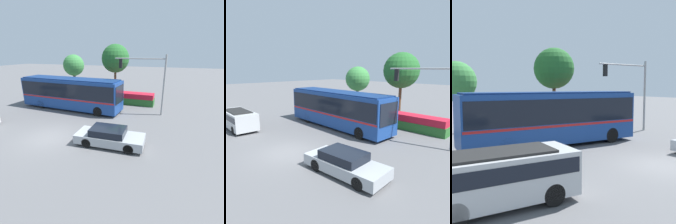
{
  "view_description": "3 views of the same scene",
  "coord_description": "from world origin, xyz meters",
  "views": [
    {
      "loc": [
        8.51,
        -9.56,
        6.1
      ],
      "look_at": [
        3.84,
        3.46,
        1.37
      ],
      "focal_mm": 28.11,
      "sensor_mm": 36.0,
      "label": 1
    },
    {
      "loc": [
        11.92,
        -7.06,
        5.52
      ],
      "look_at": [
        -0.32,
        5.02,
        2.0
      ],
      "focal_mm": 34.18,
      "sensor_mm": 36.0,
      "label": 2
    },
    {
      "loc": [
        -10.88,
        -8.52,
        3.79
      ],
      "look_at": [
        -1.65,
        6.36,
        2.16
      ],
      "focal_mm": 44.42,
      "sensor_mm": 36.0,
      "label": 3
    }
  ],
  "objects": [
    {
      "name": "ground_plane",
      "position": [
        0.0,
        0.0,
        0.0
      ],
      "size": [
        140.0,
        140.0,
        0.0
      ],
      "primitive_type": "plane",
      "color": "#5B5B5E"
    },
    {
      "name": "street_tree_centre",
      "position": [
        1.09,
        12.42,
        5.31
      ],
      "size": [
        3.51,
        3.51,
        7.09
      ],
      "color": "brown",
      "rests_on": "ground"
    },
    {
      "name": "traffic_light_pole",
      "position": [
        6.16,
        8.06,
        3.91
      ],
      "size": [
        5.07,
        0.24,
        5.91
      ],
      "rotation": [
        0.0,
        0.0,
        3.14
      ],
      "color": "gray",
      "rests_on": "ground"
    },
    {
      "name": "flowering_hedge",
      "position": [
        3.11,
        11.05,
        0.69
      ],
      "size": [
        6.61,
        1.54,
        1.4
      ],
      "color": "#286028",
      "rests_on": "ground"
    },
    {
      "name": "city_bus",
      "position": [
        -2.24,
        6.85,
        1.95
      ],
      "size": [
        11.65,
        3.11,
        3.44
      ],
      "rotation": [
        0.0,
        0.0,
        -0.04
      ],
      "color": "navy",
      "rests_on": "ground"
    },
    {
      "name": "street_tree_left",
      "position": [
        -6.53,
        14.8,
        4.15
      ],
      "size": [
        3.21,
        3.21,
        5.79
      ],
      "color": "brown",
      "rests_on": "ground"
    },
    {
      "name": "sedan_foreground",
      "position": [
        4.69,
        0.6,
        0.6
      ],
      "size": [
        4.78,
        2.1,
        1.24
      ],
      "rotation": [
        0.0,
        0.0,
        0.06
      ],
      "color": "#9EA3A8",
      "rests_on": "ground"
    }
  ]
}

